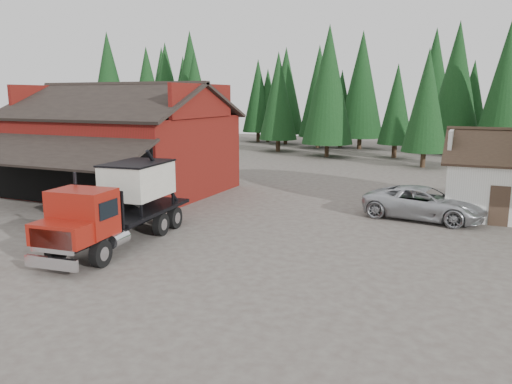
% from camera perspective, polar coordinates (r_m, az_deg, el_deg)
% --- Properties ---
extents(ground, '(120.00, 120.00, 0.00)m').
position_cam_1_polar(ground, '(20.43, -7.59, -7.09)').
color(ground, '#4E443D').
rests_on(ground, ground).
extents(red_barn, '(12.80, 13.63, 7.18)m').
position_cam_1_polar(red_barn, '(34.09, -14.90, 4.50)').
color(red_barn, maroon).
rests_on(red_barn, ground).
extents(conifer_backdrop, '(76.00, 16.00, 16.00)m').
position_cam_1_polar(conifer_backdrop, '(59.75, 13.88, 4.57)').
color(conifer_backdrop, black).
rests_on(conifer_backdrop, ground).
extents(near_pine_a, '(4.40, 4.40, 11.40)m').
position_cam_1_polar(near_pine_a, '(54.97, -12.29, 10.79)').
color(near_pine_a, '#382619').
rests_on(near_pine_a, ground).
extents(near_pine_b, '(3.96, 3.96, 10.40)m').
position_cam_1_polar(near_pine_b, '(46.72, 18.93, 9.86)').
color(near_pine_b, '#382619').
rests_on(near_pine_b, ground).
extents(near_pine_d, '(5.28, 5.28, 13.40)m').
position_cam_1_polar(near_pine_d, '(52.51, 8.28, 12.02)').
color(near_pine_d, '#382619').
rests_on(near_pine_d, ground).
extents(feed_truck, '(3.15, 8.81, 3.90)m').
position_cam_1_polar(feed_truck, '(22.06, -15.29, -1.14)').
color(feed_truck, black).
rests_on(feed_truck, ground).
extents(silver_car, '(6.37, 3.58, 1.68)m').
position_cam_1_polar(silver_car, '(27.17, 18.63, -1.22)').
color(silver_car, '#B0B3B8').
rests_on(silver_car, ground).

